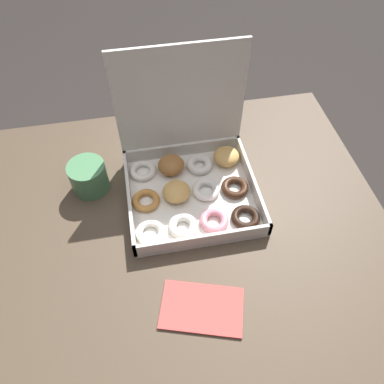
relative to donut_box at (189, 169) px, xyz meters
The scene contains 5 objects.
ground_plane 0.83m from the donut_box, 108.03° to the right, with size 8.00×8.00×0.00m, color #2D2826.
dining_table 0.22m from the donut_box, 108.03° to the right, with size 1.00×0.86×0.76m.
donut_box is the anchor object (origin of this frame).
coffee_mug 0.26m from the donut_box, behind, with size 0.09×0.09×0.08m.
paper_napkin 0.34m from the donut_box, 95.96° to the right, with size 0.19×0.15×0.01m.
Camera 1 is at (-0.07, -0.49, 1.52)m, focal length 35.00 mm.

